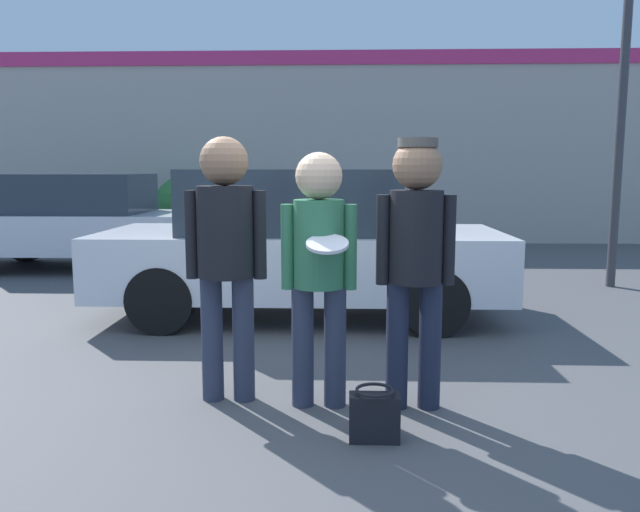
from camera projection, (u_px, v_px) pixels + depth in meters
ground_plane at (278, 411)px, 4.18m from camera, size 56.00×56.00×0.00m
storefront_building at (323, 147)px, 13.62m from camera, size 24.00×0.22×4.13m
person_left at (226, 242)px, 4.25m from camera, size 0.56×0.39×1.83m
person_middle_with_frisbee at (319, 257)px, 4.14m from camera, size 0.51×0.55×1.72m
person_right at (416, 247)px, 4.10m from camera, size 0.52×0.35×1.81m
parked_car_near at (299, 244)px, 6.83m from camera, size 4.32×1.86×1.61m
parked_car_far at (80, 221)px, 10.11m from camera, size 4.35×1.82×1.54m
shrub at (189, 211)px, 12.96m from camera, size 1.51×1.51×1.51m
handbag at (374, 415)px, 3.71m from camera, size 0.30×0.23×0.32m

